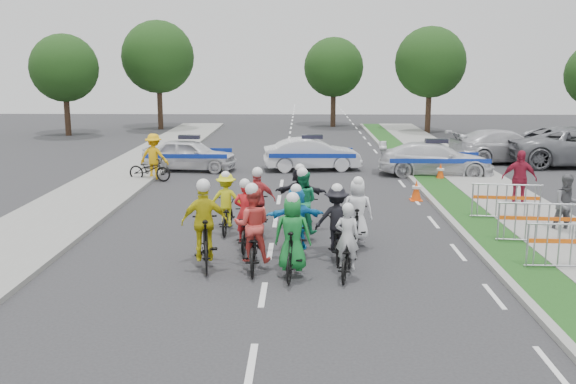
{
  "coord_description": "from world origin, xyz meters",
  "views": [
    {
      "loc": [
        0.76,
        -12.15,
        4.58
      ],
      "look_at": [
        0.39,
        4.93,
        1.1
      ],
      "focal_mm": 40.0,
      "sensor_mm": 36.0,
      "label": 1
    }
  ],
  "objects_px": {
    "rider_1": "(293,244)",
    "barrier_0": "(571,248)",
    "cone_1": "(440,172)",
    "spectator_1": "(567,205)",
    "rider_2": "(253,237)",
    "rider_10": "(227,208)",
    "rider_7": "(357,219)",
    "police_car_2": "(436,159)",
    "rider_5": "(296,225)",
    "marshal_hiviz": "(154,156)",
    "rider_11": "(300,201)",
    "police_car_1": "(312,154)",
    "tree_0": "(64,68)",
    "rider_6": "(246,225)",
    "rider_9": "(258,209)",
    "tree_3": "(158,57)",
    "civilian_sedan": "(505,146)",
    "police_car_0": "(190,155)",
    "tree_1": "(430,62)",
    "rider_8": "(302,213)",
    "cone_0": "(416,190)",
    "tree_4": "(334,67)",
    "parked_bike": "(150,169)",
    "spectator_2": "(519,179)",
    "rider_4": "(336,229)",
    "barrier_2": "(506,203)",
    "barrier_1": "(537,225)",
    "rider_0": "(347,252)"
  },
  "relations": [
    {
      "from": "rider_10",
      "to": "rider_1",
      "type": "bearing_deg",
      "value": 118.04
    },
    {
      "from": "rider_8",
      "to": "parked_bike",
      "type": "height_order",
      "value": "rider_8"
    },
    {
      "from": "rider_5",
      "to": "rider_10",
      "type": "distance_m",
      "value": 2.86
    },
    {
      "from": "spectator_1",
      "to": "parked_bike",
      "type": "distance_m",
      "value": 15.13
    },
    {
      "from": "civilian_sedan",
      "to": "police_car_0",
      "type": "bearing_deg",
      "value": 90.55
    },
    {
      "from": "rider_8",
      "to": "parked_bike",
      "type": "xyz_separation_m",
      "value": [
        -5.95,
        8.24,
        -0.25
      ]
    },
    {
      "from": "marshal_hiviz",
      "to": "tree_3",
      "type": "bearing_deg",
      "value": -67.05
    },
    {
      "from": "rider_7",
      "to": "police_car_1",
      "type": "distance_m",
      "value": 11.69
    },
    {
      "from": "rider_2",
      "to": "rider_6",
      "type": "distance_m",
      "value": 1.62
    },
    {
      "from": "rider_1",
      "to": "rider_4",
      "type": "relative_size",
      "value": 1.04
    },
    {
      "from": "marshal_hiviz",
      "to": "cone_0",
      "type": "xyz_separation_m",
      "value": [
        9.69,
        -3.81,
        -0.56
      ]
    },
    {
      "from": "rider_9",
      "to": "cone_0",
      "type": "relative_size",
      "value": 2.69
    },
    {
      "from": "rider_8",
      "to": "rider_11",
      "type": "distance_m",
      "value": 1.18
    },
    {
      "from": "rider_7",
      "to": "police_car_1",
      "type": "relative_size",
      "value": 0.44
    },
    {
      "from": "rider_10",
      "to": "rider_6",
      "type": "bearing_deg",
      "value": 114.28
    },
    {
      "from": "rider_1",
      "to": "rider_10",
      "type": "height_order",
      "value": "rider_1"
    },
    {
      "from": "civilian_sedan",
      "to": "rider_4",
      "type": "bearing_deg",
      "value": 140.61
    },
    {
      "from": "barrier_2",
      "to": "tree_4",
      "type": "relative_size",
      "value": 0.32
    },
    {
      "from": "rider_1",
      "to": "barrier_0",
      "type": "distance_m",
      "value": 6.14
    },
    {
      "from": "spectator_1",
      "to": "tree_0",
      "type": "distance_m",
      "value": 32.1
    },
    {
      "from": "rider_7",
      "to": "police_car_2",
      "type": "height_order",
      "value": "rider_7"
    },
    {
      "from": "spectator_2",
      "to": "cone_1",
      "type": "height_order",
      "value": "spectator_2"
    },
    {
      "from": "rider_0",
      "to": "tree_4",
      "type": "xyz_separation_m",
      "value": [
        1.25,
        32.81,
        3.63
      ]
    },
    {
      "from": "barrier_0",
      "to": "cone_0",
      "type": "bearing_deg",
      "value": 105.58
    },
    {
      "from": "rider_1",
      "to": "rider_11",
      "type": "distance_m",
      "value": 4.23
    },
    {
      "from": "police_car_0",
      "to": "tree_1",
      "type": "xyz_separation_m",
      "value": [
        13.03,
        15.06,
        3.86
      ]
    },
    {
      "from": "parked_bike",
      "to": "rider_1",
      "type": "bearing_deg",
      "value": -139.34
    },
    {
      "from": "rider_2",
      "to": "civilian_sedan",
      "type": "distance_m",
      "value": 18.94
    },
    {
      "from": "rider_1",
      "to": "tree_0",
      "type": "relative_size",
      "value": 0.3
    },
    {
      "from": "rider_2",
      "to": "civilian_sedan",
      "type": "bearing_deg",
      "value": -125.81
    },
    {
      "from": "rider_1",
      "to": "tree_1",
      "type": "bearing_deg",
      "value": -99.87
    },
    {
      "from": "rider_5",
      "to": "rider_10",
      "type": "bearing_deg",
      "value": -58.12
    },
    {
      "from": "rider_1",
      "to": "parked_bike",
      "type": "bearing_deg",
      "value": -56.63
    },
    {
      "from": "rider_2",
      "to": "tree_3",
      "type": "bearing_deg",
      "value": -76.3
    },
    {
      "from": "tree_0",
      "to": "tree_3",
      "type": "height_order",
      "value": "tree_3"
    },
    {
      "from": "spectator_1",
      "to": "parked_bike",
      "type": "bearing_deg",
      "value": 151.07
    },
    {
      "from": "cone_1",
      "to": "spectator_1",
      "type": "bearing_deg",
      "value": -78.0
    },
    {
      "from": "rider_1",
      "to": "rider_2",
      "type": "height_order",
      "value": "rider_2"
    },
    {
      "from": "rider_8",
      "to": "tree_3",
      "type": "distance_m",
      "value": 29.81
    },
    {
      "from": "rider_5",
      "to": "tree_0",
      "type": "distance_m",
      "value": 29.44
    },
    {
      "from": "rider_5",
      "to": "marshal_hiviz",
      "type": "xyz_separation_m",
      "value": [
        -5.71,
        10.13,
        0.15
      ]
    },
    {
      "from": "rider_6",
      "to": "rider_9",
      "type": "bearing_deg",
      "value": -99.63
    },
    {
      "from": "rider_10",
      "to": "tree_3",
      "type": "relative_size",
      "value": 0.23
    },
    {
      "from": "police_car_1",
      "to": "tree_1",
      "type": "xyz_separation_m",
      "value": [
        7.79,
        14.86,
        3.86
      ]
    },
    {
      "from": "spectator_1",
      "to": "barrier_1",
      "type": "relative_size",
      "value": 0.82
    },
    {
      "from": "cone_1",
      "to": "tree_4",
      "type": "height_order",
      "value": "tree_4"
    },
    {
      "from": "rider_2",
      "to": "rider_10",
      "type": "relative_size",
      "value": 1.16
    },
    {
      "from": "rider_1",
      "to": "tree_3",
      "type": "bearing_deg",
      "value": -66.38
    },
    {
      "from": "barrier_2",
      "to": "tree_3",
      "type": "height_order",
      "value": "tree_3"
    },
    {
      "from": "rider_11",
      "to": "cone_1",
      "type": "height_order",
      "value": "rider_11"
    }
  ]
}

